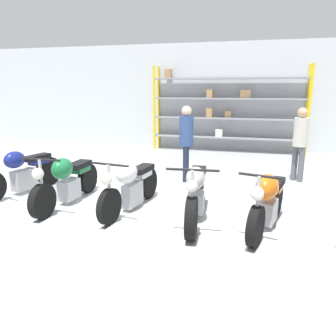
{
  "coord_description": "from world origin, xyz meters",
  "views": [
    {
      "loc": [
        1.46,
        -5.18,
        2.12
      ],
      "look_at": [
        0.0,
        0.4,
        0.7
      ],
      "focal_mm": 35.0,
      "sensor_mm": 36.0,
      "label": 1
    }
  ],
  "objects_px": {
    "motorcycle_blue": "(21,172)",
    "person_browsing": "(186,137)",
    "motorcycle_silver": "(196,192)",
    "motorcycle_orange": "(268,200)",
    "person_near_rack": "(300,139)",
    "motorcycle_green": "(67,180)",
    "shelving_rack": "(226,108)",
    "motorcycle_white": "(131,185)"
  },
  "relations": [
    {
      "from": "motorcycle_blue",
      "to": "person_browsing",
      "type": "height_order",
      "value": "person_browsing"
    },
    {
      "from": "motorcycle_silver",
      "to": "motorcycle_orange",
      "type": "distance_m",
      "value": 1.12
    },
    {
      "from": "motorcycle_blue",
      "to": "person_near_rack",
      "type": "distance_m",
      "value": 6.1
    },
    {
      "from": "motorcycle_green",
      "to": "person_near_rack",
      "type": "distance_m",
      "value": 5.14
    },
    {
      "from": "shelving_rack",
      "to": "motorcycle_white",
      "type": "xyz_separation_m",
      "value": [
        -1.09,
        -6.07,
        -1.01
      ]
    },
    {
      "from": "person_near_rack",
      "to": "shelving_rack",
      "type": "bearing_deg",
      "value": -106.15
    },
    {
      "from": "shelving_rack",
      "to": "person_near_rack",
      "type": "relative_size",
      "value": 3.01
    },
    {
      "from": "person_browsing",
      "to": "person_near_rack",
      "type": "distance_m",
      "value": 2.59
    },
    {
      "from": "motorcycle_orange",
      "to": "person_near_rack",
      "type": "height_order",
      "value": "person_near_rack"
    },
    {
      "from": "motorcycle_blue",
      "to": "motorcycle_orange",
      "type": "xyz_separation_m",
      "value": [
        4.79,
        -0.52,
        0.01
      ]
    },
    {
      "from": "motorcycle_silver",
      "to": "person_near_rack",
      "type": "height_order",
      "value": "person_near_rack"
    },
    {
      "from": "motorcycle_blue",
      "to": "motorcycle_silver",
      "type": "relative_size",
      "value": 0.96
    },
    {
      "from": "shelving_rack",
      "to": "motorcycle_white",
      "type": "bearing_deg",
      "value": -100.22
    },
    {
      "from": "motorcycle_orange",
      "to": "person_browsing",
      "type": "distance_m",
      "value": 2.94
    },
    {
      "from": "shelving_rack",
      "to": "motorcycle_green",
      "type": "xyz_separation_m",
      "value": [
        -2.35,
        -6.08,
        -1.01
      ]
    },
    {
      "from": "motorcycle_white",
      "to": "person_near_rack",
      "type": "bearing_deg",
      "value": 139.63
    },
    {
      "from": "shelving_rack",
      "to": "motorcycle_silver",
      "type": "distance_m",
      "value": 6.3
    },
    {
      "from": "motorcycle_blue",
      "to": "motorcycle_white",
      "type": "distance_m",
      "value": 2.51
    },
    {
      "from": "motorcycle_green",
      "to": "motorcycle_orange",
      "type": "relative_size",
      "value": 1.09
    },
    {
      "from": "motorcycle_orange",
      "to": "motorcycle_green",
      "type": "bearing_deg",
      "value": -79.26
    },
    {
      "from": "motorcycle_green",
      "to": "motorcycle_white",
      "type": "relative_size",
      "value": 1.04
    },
    {
      "from": "shelving_rack",
      "to": "motorcycle_orange",
      "type": "xyz_separation_m",
      "value": [
        1.21,
        -6.31,
        -1.01
      ]
    },
    {
      "from": "motorcycle_blue",
      "to": "motorcycle_green",
      "type": "height_order",
      "value": "motorcycle_blue"
    },
    {
      "from": "motorcycle_silver",
      "to": "motorcycle_green",
      "type": "bearing_deg",
      "value": -98.46
    },
    {
      "from": "motorcycle_silver",
      "to": "person_browsing",
      "type": "relative_size",
      "value": 1.22
    },
    {
      "from": "motorcycle_blue",
      "to": "motorcycle_white",
      "type": "bearing_deg",
      "value": 96.54
    },
    {
      "from": "motorcycle_green",
      "to": "shelving_rack",
      "type": "bearing_deg",
      "value": 160.12
    },
    {
      "from": "motorcycle_white",
      "to": "person_browsing",
      "type": "relative_size",
      "value": 1.16
    },
    {
      "from": "shelving_rack",
      "to": "person_browsing",
      "type": "distance_m",
      "value": 4.06
    },
    {
      "from": "motorcycle_green",
      "to": "person_near_rack",
      "type": "relative_size",
      "value": 1.23
    },
    {
      "from": "motorcycle_white",
      "to": "motorcycle_silver",
      "type": "xyz_separation_m",
      "value": [
        1.19,
        -0.14,
        0.0
      ]
    },
    {
      "from": "motorcycle_green",
      "to": "motorcycle_silver",
      "type": "bearing_deg",
      "value": 88.07
    },
    {
      "from": "motorcycle_blue",
      "to": "motorcycle_white",
      "type": "relative_size",
      "value": 1.01
    },
    {
      "from": "shelving_rack",
      "to": "motorcycle_white",
      "type": "height_order",
      "value": "shelving_rack"
    },
    {
      "from": "motorcycle_silver",
      "to": "motorcycle_orange",
      "type": "height_order",
      "value": "motorcycle_silver"
    },
    {
      "from": "motorcycle_green",
      "to": "person_browsing",
      "type": "distance_m",
      "value": 2.82
    },
    {
      "from": "motorcycle_white",
      "to": "person_browsing",
      "type": "xyz_separation_m",
      "value": [
        0.56,
        2.07,
        0.56
      ]
    },
    {
      "from": "motorcycle_green",
      "to": "person_near_rack",
      "type": "height_order",
      "value": "person_near_rack"
    },
    {
      "from": "person_near_rack",
      "to": "motorcycle_blue",
      "type": "bearing_deg",
      "value": -23.0
    },
    {
      "from": "motorcycle_blue",
      "to": "motorcycle_orange",
      "type": "relative_size",
      "value": 1.06
    },
    {
      "from": "shelving_rack",
      "to": "motorcycle_blue",
      "type": "relative_size",
      "value": 2.52
    },
    {
      "from": "motorcycle_blue",
      "to": "motorcycle_silver",
      "type": "height_order",
      "value": "motorcycle_silver"
    }
  ]
}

